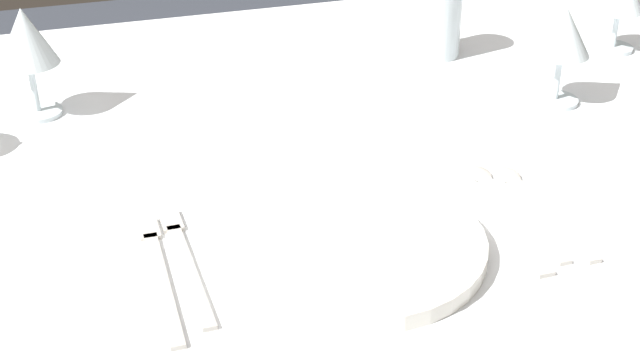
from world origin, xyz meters
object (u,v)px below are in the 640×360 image
Objects in this scene: fork_inner at (159,271)px; wine_glass_left at (26,41)px; wine_glass_centre at (563,36)px; drink_tumbler at (438,18)px; dinner_plate at (355,245)px; fork_outer at (185,259)px; spoon_dessert at (532,199)px; dinner_knife at (494,221)px; spoon_soup at (503,199)px.

wine_glass_left is (-0.10, 0.42, 0.10)m from fork_inner.
wine_glass_centre reaches higher than drink_tumbler.
dinner_plate is 0.57m from drink_tumbler.
dinner_plate is at bearing -122.25° from drink_tumbler.
dinner_plate is 1.21× the size of fork_inner.
fork_inner is 1.61× the size of wine_glass_centre.
wine_glass_centre is at bearing 22.41° from fork_outer.
wine_glass_centre is (0.16, 0.23, 0.09)m from spoon_dessert.
wine_glass_left is at bearing 165.72° from wine_glass_centre.
dinner_knife is (0.33, -0.03, 0.00)m from fork_outer.
fork_inner and dinner_knife have the same top height.
fork_inner is (-0.20, 0.02, -0.01)m from dinner_plate.
wine_glass_centre reaches higher than spoon_soup.
fork_outer is at bearing 24.32° from fork_inner.
dinner_knife is (0.36, -0.02, 0.00)m from fork_inner.
spoon_dessert is (0.42, 0.01, -0.00)m from fork_inner.
wine_glass_centre is at bearing 22.51° from fork_inner.
drink_tumbler is at bearing 75.88° from spoon_soup.
dinner_knife is 0.64m from wine_glass_left.
wine_glass_centre is at bearing -68.55° from drink_tumbler.
spoon_soup is 1.03× the size of spoon_dessert.
wine_glass_centre is (0.19, 0.22, 0.09)m from spoon_soup.
spoon_dessert is at bearing 1.83° from fork_inner.
fork_outer is 0.94× the size of dinner_knife.
wine_glass_centre is 0.92× the size of wine_glass_left.
drink_tumbler is (0.60, 0.04, -0.05)m from wine_glass_left.
wine_glass_centre is at bearing 48.54° from spoon_soup.
drink_tumbler is at bearing 79.99° from spoon_dessert.
fork_outer is at bearing 168.07° from dinner_plate.
drink_tumbler is (-0.08, 0.21, -0.04)m from wine_glass_centre.
wine_glass_centre reaches higher than fork_outer.
dinner_plate reaches higher than spoon_soup.
dinner_plate is at bearing -170.69° from spoon_dessert.
fork_inner is 0.98× the size of dinner_knife.
spoon_dessert is (0.39, 0.00, 0.00)m from fork_outer.
dinner_plate is at bearing -11.93° from fork_outer.
drink_tumbler is (0.08, 0.44, 0.06)m from spoon_dessert.
fork_outer is at bearing -72.31° from wine_glass_left.
dinner_knife is (0.16, 0.01, -0.01)m from dinner_plate.
fork_outer is at bearing -157.59° from wine_glass_centre.
dinner_plate is 2.25× the size of drink_tumbler.
spoon_soup is 1.44× the size of wine_glass_left.
spoon_soup reaches higher than fork_inner.
dinner_knife is 1.08× the size of spoon_dessert.
spoon_soup is 0.64m from wine_glass_left.
spoon_dessert reaches higher than dinner_knife.
wine_glass_left is (-0.30, 0.44, 0.10)m from dinner_plate.
wine_glass_left is at bearing 124.18° from dinner_plate.
dinner_knife is at bearing 2.79° from dinner_plate.
fork_inner is at bearing -155.68° from fork_outer.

